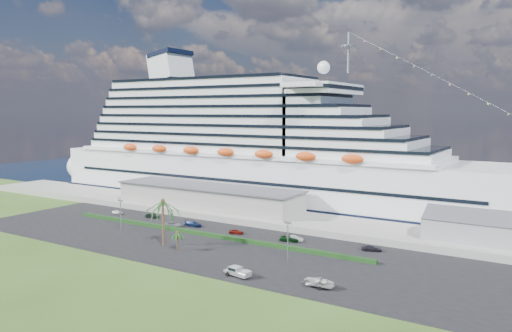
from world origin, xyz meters
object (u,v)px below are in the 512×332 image
Objects in this scene: parked_car_3 at (193,224)px; boat_trailer at (320,282)px; pickup_truck at (238,271)px; cruise_ship at (259,152)px.

boat_trailer reaches higher than parked_car_3.
pickup_truck is 0.87× the size of boat_trailer.
pickup_truck is at bearing -170.71° from boat_trailer.
cruise_ship is 86.62m from boat_trailer.
boat_trailer is at bearing 9.29° from pickup_truck.
parked_car_3 is at bearing 140.24° from pickup_truck.
boat_trailer is at bearing -51.15° from cruise_ship.
parked_car_3 is (5.30, -41.73, -15.85)m from cruise_ship.
cruise_ship is at bearing 118.86° from pickup_truck.
parked_car_3 is at bearing 152.89° from boat_trailer.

